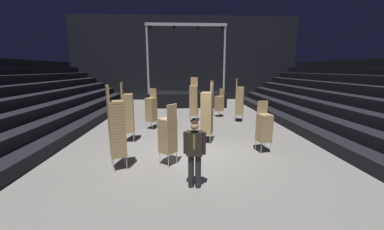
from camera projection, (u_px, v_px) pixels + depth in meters
name	position (u px, v px, depth m)	size (l,w,h in m)	color
ground_plane	(193.00, 154.00, 8.33)	(22.00, 30.00, 0.10)	slate
arena_end_wall	(185.00, 59.00, 22.20)	(22.00, 0.30, 8.00)	black
stage_riser	(186.00, 98.00, 18.87)	(6.32, 2.92, 6.32)	black
man_with_tie	(195.00, 150.00, 5.66)	(0.57, 0.29, 1.77)	black
chair_stack_front_left	(219.00, 103.00, 14.36)	(0.59, 0.59, 1.79)	#B2B5BA
chair_stack_front_right	(264.00, 127.00, 8.20)	(0.52, 0.52, 1.88)	#B2B5BA
chair_stack_mid_left	(117.00, 128.00, 6.72)	(0.58, 0.58, 2.56)	#B2B5BA
chair_stack_mid_right	(194.00, 100.00, 12.86)	(0.51, 0.51, 2.56)	#B2B5BA
chair_stack_mid_centre	(207.00, 112.00, 9.19)	(0.56, 0.56, 2.56)	#B2B5BA
chair_stack_rear_left	(151.00, 109.00, 11.41)	(0.61, 0.61, 2.05)	#B2B5BA
chair_stack_rear_right	(128.00, 113.00, 9.35)	(0.49, 0.49, 2.48)	#B2B5BA
chair_stack_rear_centre	(168.00, 135.00, 7.09)	(0.62, 0.62, 1.96)	#B2B5BA
chair_stack_aisle_left	(240.00, 100.00, 12.98)	(0.56, 0.56, 2.48)	#B2B5BA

